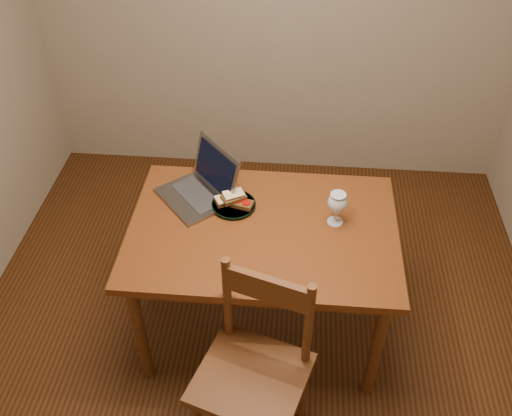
# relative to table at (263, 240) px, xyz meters

# --- Properties ---
(floor) EXTENTS (3.20, 3.20, 0.02)m
(floor) POSITION_rel_table_xyz_m (-0.03, -0.08, -0.66)
(floor) COLOR black
(floor) RESTS_ON ground
(table) EXTENTS (1.30, 0.90, 0.74)m
(table) POSITION_rel_table_xyz_m (0.00, 0.00, 0.00)
(table) COLOR #441E0B
(table) RESTS_ON floor
(chair) EXTENTS (0.56, 0.55, 0.49)m
(chair) POSITION_rel_table_xyz_m (0.01, -0.63, -0.13)
(chair) COLOR #431D0E
(chair) RESTS_ON floor
(plate) EXTENTS (0.22, 0.22, 0.02)m
(plate) POSITION_rel_table_xyz_m (-0.16, 0.14, 0.10)
(plate) COLOR black
(plate) RESTS_ON table
(sandwich_cheese) EXTENTS (0.13, 0.11, 0.03)m
(sandwich_cheese) POSITION_rel_table_xyz_m (-0.20, 0.15, 0.12)
(sandwich_cheese) COLOR #381E0C
(sandwich_cheese) RESTS_ON plate
(sandwich_tomato) EXTENTS (0.12, 0.09, 0.03)m
(sandwich_tomato) POSITION_rel_table_xyz_m (-0.12, 0.13, 0.12)
(sandwich_tomato) COLOR #381E0C
(sandwich_tomato) RESTS_ON plate
(sandwich_top) EXTENTS (0.14, 0.12, 0.04)m
(sandwich_top) POSITION_rel_table_xyz_m (-0.16, 0.15, 0.15)
(sandwich_top) COLOR #381E0C
(sandwich_top) RESTS_ON plate
(milk_glass) EXTENTS (0.09, 0.09, 0.18)m
(milk_glass) POSITION_rel_table_xyz_m (0.35, 0.07, 0.18)
(milk_glass) COLOR white
(milk_glass) RESTS_ON table
(laptop) EXTENTS (0.47, 0.47, 0.25)m
(laptop) POSITION_rel_table_xyz_m (-0.33, 0.23, 0.15)
(laptop) COLOR slate
(laptop) RESTS_ON table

